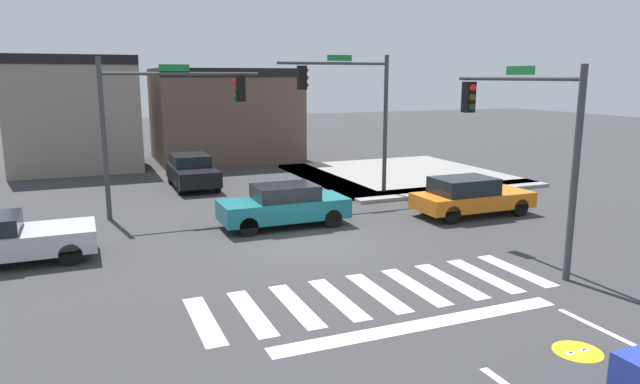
% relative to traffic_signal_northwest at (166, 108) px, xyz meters
% --- Properties ---
extents(ground_plane, '(120.00, 120.00, 0.00)m').
position_rel_traffic_signal_northwest_xyz_m(ground_plane, '(3.40, -5.74, -3.99)').
color(ground_plane, '#353538').
extents(crosswalk_near, '(8.90, 2.72, 0.01)m').
position_rel_traffic_signal_northwest_xyz_m(crosswalk_near, '(3.40, -10.24, -3.99)').
color(crosswalk_near, silver).
rests_on(crosswalk_near, ground_plane).
extents(bike_detector_marking, '(0.92, 0.92, 0.01)m').
position_rel_traffic_signal_northwest_xyz_m(bike_detector_marking, '(5.48, -14.41, -3.99)').
color(bike_detector_marking, yellow).
rests_on(bike_detector_marking, ground_plane).
extents(curb_corner_northeast, '(10.00, 10.60, 0.15)m').
position_rel_traffic_signal_northwest_xyz_m(curb_corner_northeast, '(11.89, 3.67, -3.92)').
color(curb_corner_northeast, gray).
rests_on(curb_corner_northeast, ground_plane).
extents(storefront_row, '(16.15, 6.92, 6.25)m').
position_rel_traffic_signal_northwest_xyz_m(storefront_row, '(1.62, 13.47, -1.03)').
color(storefront_row, gray).
rests_on(storefront_row, ground_plane).
extents(traffic_signal_northwest, '(5.84, 0.32, 5.83)m').
position_rel_traffic_signal_northwest_xyz_m(traffic_signal_northwest, '(0.00, 0.00, 0.00)').
color(traffic_signal_northwest, '#383A3D').
rests_on(traffic_signal_northwest, ground_plane).
extents(traffic_signal_northeast, '(4.99, 0.32, 6.04)m').
position_rel_traffic_signal_northwest_xyz_m(traffic_signal_northeast, '(7.59, 0.13, 0.22)').
color(traffic_signal_northeast, '#383A3D').
rests_on(traffic_signal_northeast, ground_plane).
extents(traffic_signal_southeast, '(0.32, 4.98, 5.44)m').
position_rel_traffic_signal_northwest_xyz_m(traffic_signal_southeast, '(8.32, -9.35, -0.18)').
color(traffic_signal_southeast, '#383A3D').
rests_on(traffic_signal_southeast, ground_plane).
extents(car_black, '(1.87, 4.18, 1.51)m').
position_rel_traffic_signal_northwest_xyz_m(car_black, '(1.74, 5.06, -3.22)').
color(car_black, black).
rests_on(car_black, ground_plane).
extents(car_teal, '(4.42, 1.79, 1.47)m').
position_rel_traffic_signal_northwest_xyz_m(car_teal, '(3.38, -3.41, -3.24)').
color(car_teal, '#196B70').
rests_on(car_teal, ground_plane).
extents(car_silver, '(4.42, 1.93, 1.39)m').
position_rel_traffic_signal_northwest_xyz_m(car_silver, '(-5.19, -4.29, -3.27)').
color(car_silver, '#B7BABF').
rests_on(car_silver, ground_plane).
extents(car_orange, '(4.49, 1.86, 1.46)m').
position_rel_traffic_signal_northwest_xyz_m(car_orange, '(10.35, -4.57, -3.25)').
color(car_orange, orange).
rests_on(car_orange, ground_plane).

